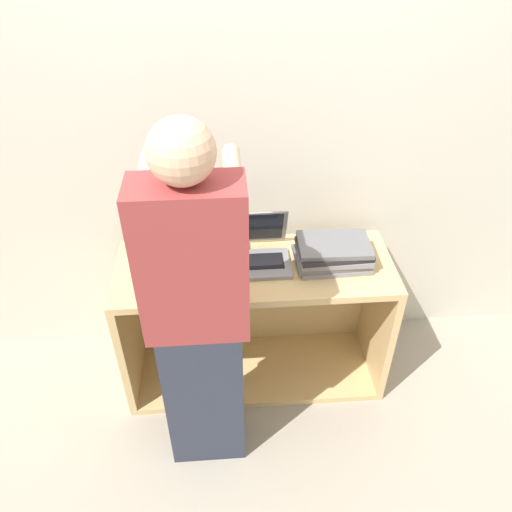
{
  "coord_description": "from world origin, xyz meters",
  "views": [
    {
      "loc": [
        -0.13,
        -1.6,
        2.25
      ],
      "look_at": [
        0.0,
        0.18,
        0.88
      ],
      "focal_mm": 35.0,
      "sensor_mm": 36.0,
      "label": 1
    }
  ],
  "objects_px": {
    "laptop_open": "(254,252)",
    "laptop_stack_right": "(333,253)",
    "laptop_stack_left": "(176,262)",
    "person": "(198,319)"
  },
  "relations": [
    {
      "from": "laptop_open",
      "to": "laptop_stack_right",
      "type": "xyz_separation_m",
      "value": [
        0.37,
        -0.05,
        0.01
      ]
    },
    {
      "from": "laptop_stack_left",
      "to": "laptop_stack_right",
      "type": "distance_m",
      "value": 0.74
    },
    {
      "from": "person",
      "to": "laptop_stack_right",
      "type": "bearing_deg",
      "value": 34.04
    },
    {
      "from": "laptop_stack_right",
      "to": "laptop_stack_left",
      "type": "bearing_deg",
      "value": 179.77
    },
    {
      "from": "laptop_open",
      "to": "laptop_stack_left",
      "type": "relative_size",
      "value": 0.94
    },
    {
      "from": "laptop_stack_right",
      "to": "person",
      "type": "relative_size",
      "value": 0.21
    },
    {
      "from": "laptop_open",
      "to": "laptop_stack_left",
      "type": "height_order",
      "value": "laptop_open"
    },
    {
      "from": "laptop_stack_left",
      "to": "person",
      "type": "relative_size",
      "value": 0.21
    },
    {
      "from": "laptop_stack_left",
      "to": "person",
      "type": "xyz_separation_m",
      "value": [
        0.11,
        -0.43,
        0.04
      ]
    },
    {
      "from": "laptop_open",
      "to": "laptop_stack_left",
      "type": "distance_m",
      "value": 0.37
    }
  ]
}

